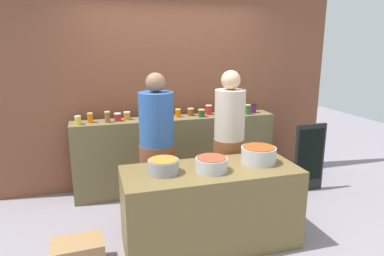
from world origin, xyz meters
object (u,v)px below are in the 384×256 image
at_px(preserve_jar_2, 107,117).
at_px(preserve_jar_7, 165,115).
at_px(cooking_pot_right, 258,155).
at_px(preserve_jar_1, 90,118).
at_px(cook_in_cap, 229,151).
at_px(preserve_jar_6, 156,113).
at_px(preserve_jar_9, 191,112).
at_px(preserve_jar_14, 248,109).
at_px(preserve_jar_8, 178,113).
at_px(cooking_pot_left, 163,166).
at_px(cooking_pot_center, 211,164).
at_px(preserve_jar_5, 144,115).
at_px(cook_with_tongs, 157,158).
at_px(preserve_jar_12, 224,112).
at_px(preserve_jar_3, 118,117).
at_px(bread_crate, 78,255).
at_px(preserve_jar_10, 202,113).
at_px(preserve_jar_13, 229,109).
at_px(preserve_jar_15, 253,108).
at_px(preserve_jar_0, 78,120).
at_px(preserve_jar_11, 209,110).
at_px(chalkboard_sign, 309,157).
at_px(preserve_jar_4, 127,116).

bearing_deg(preserve_jar_2, preserve_jar_7, -0.69).
bearing_deg(cooking_pot_right, preserve_jar_1, 139.50).
bearing_deg(cook_in_cap, preserve_jar_6, 127.71).
bearing_deg(preserve_jar_9, preserve_jar_14, -9.57).
xyz_separation_m(preserve_jar_6, cook_in_cap, (0.68, -0.88, -0.31)).
height_order(preserve_jar_8, cooking_pot_left, preserve_jar_8).
distance_m(preserve_jar_9, cooking_pot_right, 1.47).
xyz_separation_m(preserve_jar_6, preserve_jar_9, (0.48, 0.02, -0.01)).
bearing_deg(cooking_pot_center, preserve_jar_5, 106.56).
bearing_deg(preserve_jar_6, cook_in_cap, -52.29).
bearing_deg(cook_with_tongs, preserve_jar_8, 62.32).
bearing_deg(preserve_jar_12, preserve_jar_3, 177.33).
bearing_deg(preserve_jar_1, preserve_jar_2, -14.01).
bearing_deg(preserve_jar_12, bread_crate, -144.36).
bearing_deg(cook_with_tongs, preserve_jar_10, 45.74).
bearing_deg(cook_with_tongs, preserve_jar_13, 36.10).
distance_m(preserve_jar_5, cook_in_cap, 1.21).
relative_size(preserve_jar_15, cook_in_cap, 0.08).
xyz_separation_m(preserve_jar_7, preserve_jar_9, (0.38, 0.11, -0.00)).
height_order(preserve_jar_0, preserve_jar_11, preserve_jar_11).
bearing_deg(preserve_jar_12, preserve_jar_9, 163.51).
xyz_separation_m(preserve_jar_2, preserve_jar_6, (0.62, 0.08, -0.01)).
bearing_deg(preserve_jar_8, cooking_pot_left, -109.30).
relative_size(cooking_pot_center, cooking_pot_right, 0.87).
distance_m(cooking_pot_left, cooking_pot_right, 0.98).
xyz_separation_m(preserve_jar_5, preserve_jar_12, (1.08, -0.03, -0.01)).
bearing_deg(preserve_jar_11, cook_in_cap, -93.94).
distance_m(preserve_jar_1, preserve_jar_13, 1.86).
bearing_deg(preserve_jar_1, preserve_jar_13, 0.90).
xyz_separation_m(preserve_jar_10, preserve_jar_11, (0.14, 0.12, 0.01)).
height_order(cook_with_tongs, cook_in_cap, cook_in_cap).
bearing_deg(preserve_jar_12, preserve_jar_6, 173.43).
xyz_separation_m(preserve_jar_10, cooking_pot_left, (-0.80, -1.32, -0.20)).
xyz_separation_m(preserve_jar_10, cooking_pot_center, (-0.35, -1.39, -0.20)).
distance_m(preserve_jar_0, preserve_jar_14, 2.24).
bearing_deg(bread_crate, preserve_jar_8, 48.45).
xyz_separation_m(preserve_jar_6, cooking_pot_right, (0.78, -1.40, -0.19)).
distance_m(preserve_jar_5, preserve_jar_14, 1.44).
bearing_deg(chalkboard_sign, cook_in_cap, -167.56).
xyz_separation_m(preserve_jar_11, bread_crate, (-1.74, -1.50, -0.95)).
xyz_separation_m(preserve_jar_6, preserve_jar_14, (1.27, -0.11, 0.01)).
bearing_deg(preserve_jar_4, preserve_jar_11, 0.12).
distance_m(preserve_jar_7, preserve_jar_13, 0.94).
bearing_deg(preserve_jar_9, preserve_jar_12, -16.49).
xyz_separation_m(preserve_jar_9, preserve_jar_13, (0.55, -0.03, 0.01)).
xyz_separation_m(preserve_jar_1, preserve_jar_3, (0.33, -0.01, -0.01)).
relative_size(cooking_pot_right, cook_in_cap, 0.21).
bearing_deg(preserve_jar_13, cooking_pot_left, -131.00).
relative_size(preserve_jar_1, cook_with_tongs, 0.07).
xyz_separation_m(preserve_jar_12, preserve_jar_14, (0.35, -0.00, 0.02)).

